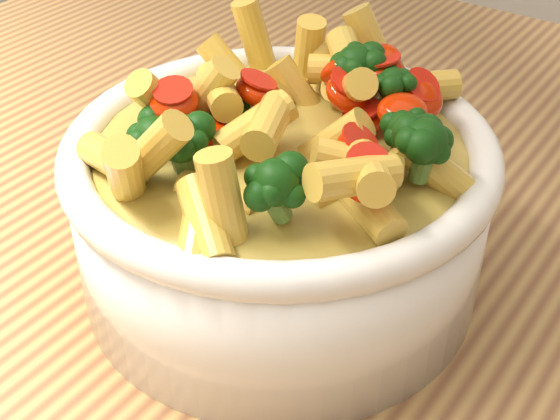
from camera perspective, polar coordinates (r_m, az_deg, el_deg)
The scene contains 3 objects.
table at distance 0.56m, azimuth 13.50°, elevation -12.24°, with size 1.20×0.80×0.90m.
serving_bowl at distance 0.44m, azimuth 0.00°, elevation 0.13°, with size 0.24×0.24×0.10m.
pasta_salad at distance 0.41m, azimuth 0.00°, elevation 7.35°, with size 0.19×0.19×0.04m.
Camera 1 is at (0.10, -0.37, 1.21)m, focal length 50.00 mm.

